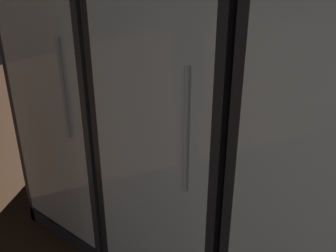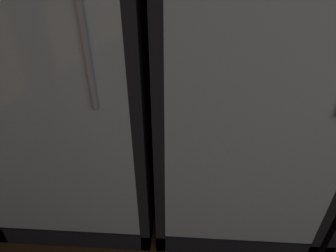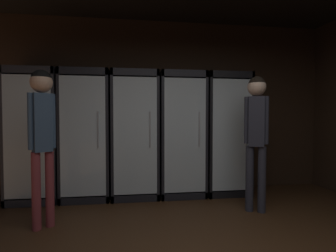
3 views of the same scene
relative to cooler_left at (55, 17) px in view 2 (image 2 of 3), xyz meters
The scene contains 2 objects.
cooler_left is the anchor object (origin of this frame).
cooler_center 0.72m from the cooler_left, ahead, with size 0.69×0.60×1.90m.
Camera 2 is at (-0.86, 1.56, 1.41)m, focal length 37.21 mm.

